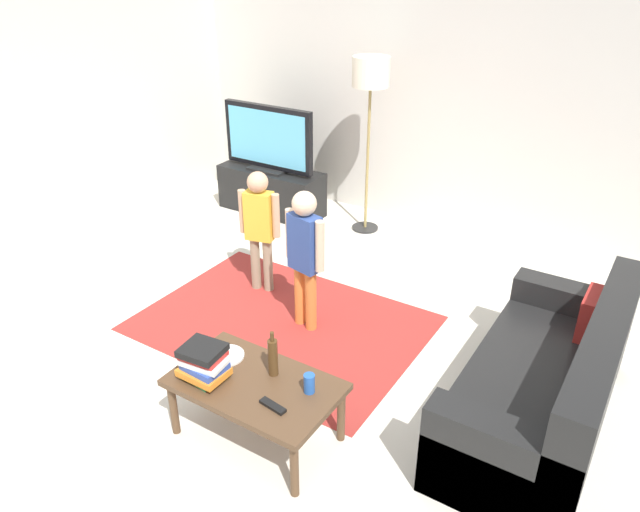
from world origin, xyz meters
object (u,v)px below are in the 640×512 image
soda_can (309,383)px  plate (227,356)px  tv (268,139)px  couch (551,390)px  tv_stand (271,191)px  coffee_table (255,388)px  child_center (305,249)px  floor_lamp (371,82)px  bottle (273,357)px  book_stack (204,363)px  tv_remote (273,406)px  child_near_tv (260,221)px

soda_can → plate: 0.62m
tv → soda_can: bearing=-49.8°
plate → couch: bearing=27.6°
tv_stand → coffee_table: size_ratio=1.20×
child_center → plate: child_center is taller
child_center → floor_lamp: bearing=104.3°
couch → coffee_table: (-1.48, -1.03, 0.08)m
child_center → coffee_table: child_center is taller
tv → bottle: 3.46m
couch → floor_lamp: 3.36m
bottle → soda_can: bottle is taller
floor_lamp → book_stack: (0.62, -3.17, -1.02)m
tv_stand → tv: size_ratio=1.09×
bottle → tv_stand: bearing=126.8°
couch → bottle: bearing=-147.5°
coffee_table → plate: bearing=161.5°
tv_remote → child_center: bearing=124.2°
tv → floor_lamp: size_ratio=0.62×
child_center → book_stack: size_ratio=3.86×
child_center → book_stack: (0.14, -1.29, -0.17)m
tv_stand → floor_lamp: bearing=7.7°
book_stack → bottle: size_ratio=0.98×
book_stack → soda_can: 0.64m
couch → floor_lamp: (-2.38, 2.01, 1.25)m
couch → child_near_tv: 2.60m
tv_stand → tv_remote: bearing=-53.3°
tv_stand → bottle: size_ratio=3.97×
soda_can → plate: soda_can is taller
coffee_table → floor_lamp: bearing=106.4°
tv_stand → soda_can: 3.65m
child_near_tv → child_center: bearing=-23.5°
tv → soda_can: size_ratio=9.17×
child_center → coffee_table: bearing=-70.3°
tv_stand → book_stack: 3.49m
coffee_table → book_stack: bearing=-156.3°
book_stack → tv_remote: (0.50, 0.00, -0.09)m
tv_remote → plate: (-0.52, 0.22, -0.00)m
child_center → tv_stand: bearing=132.9°
floor_lamp → tv_remote: floor_lamp is taller
tv → soda_can: (2.34, -2.77, -0.37)m
coffee_table → book_stack: size_ratio=3.36×
tv → plate: (1.72, -2.77, -0.42)m
tv → tv_remote: size_ratio=6.47×
tv → tv_remote: (2.24, -2.99, -0.42)m
book_stack → bottle: bearing=36.4°
tv_stand → tv_remote: 3.76m
floor_lamp → book_stack: floor_lamp is taller
couch → child_near_tv: size_ratio=1.65×
child_center → bottle: 1.16m
soda_can → plate: (-0.62, 0.00, -0.05)m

